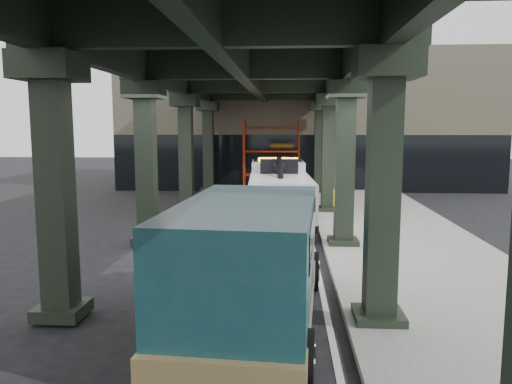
% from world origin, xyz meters
% --- Properties ---
extents(ground, '(90.00, 90.00, 0.00)m').
position_xyz_m(ground, '(0.00, 0.00, 0.00)').
color(ground, black).
rests_on(ground, ground).
extents(sidewalk, '(5.00, 40.00, 0.15)m').
position_xyz_m(sidewalk, '(4.50, 2.00, 0.07)').
color(sidewalk, gray).
rests_on(sidewalk, ground).
extents(lane_stripe, '(0.12, 38.00, 0.01)m').
position_xyz_m(lane_stripe, '(1.70, 2.00, 0.01)').
color(lane_stripe, silver).
rests_on(lane_stripe, ground).
extents(viaduct, '(7.40, 32.00, 6.40)m').
position_xyz_m(viaduct, '(-0.40, 2.00, 5.46)').
color(viaduct, black).
rests_on(viaduct, ground).
extents(building, '(22.00, 10.00, 8.00)m').
position_xyz_m(building, '(2.00, 20.00, 4.00)').
color(building, '#C6B793').
rests_on(building, ground).
extents(scaffolding, '(3.08, 0.88, 4.00)m').
position_xyz_m(scaffolding, '(0.00, 14.64, 2.11)').
color(scaffolding, '#B5260E').
rests_on(scaffolding, ground).
extents(tow_truck, '(2.59, 7.79, 2.52)m').
position_xyz_m(tow_truck, '(0.59, 6.04, 1.23)').
color(tow_truck, black).
rests_on(tow_truck, ground).
extents(towed_van, '(2.77, 6.12, 2.42)m').
position_xyz_m(towed_van, '(0.26, -4.32, 1.30)').
color(towed_van, '#123B42').
rests_on(towed_van, ground).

